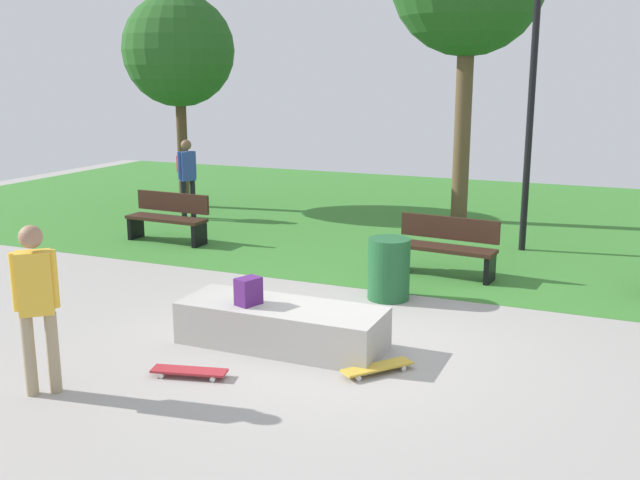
# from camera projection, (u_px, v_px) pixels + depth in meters

# --- Properties ---
(ground_plane) EXTENTS (28.00, 28.00, 0.00)m
(ground_plane) POSITION_uv_depth(u_px,v_px,m) (343.00, 345.00, 8.54)
(ground_plane) COLOR #9E9993
(grass_lawn) EXTENTS (26.60, 11.79, 0.01)m
(grass_lawn) POSITION_uv_depth(u_px,v_px,m) (479.00, 219.00, 15.80)
(grass_lawn) COLOR #387A2D
(grass_lawn) RESTS_ON ground_plane
(concrete_ledge) EXTENTS (2.40, 0.87, 0.50)m
(concrete_ledge) POSITION_uv_depth(u_px,v_px,m) (282.00, 325.00, 8.46)
(concrete_ledge) COLOR #A8A59E
(concrete_ledge) RESTS_ON ground_plane
(backpack_on_ledge) EXTENTS (0.28, 0.33, 0.32)m
(backpack_on_ledge) POSITION_uv_depth(u_px,v_px,m) (248.00, 291.00, 8.39)
(backpack_on_ledge) COLOR #4C1E66
(backpack_on_ledge) RESTS_ON concrete_ledge
(skater_performing_trick) EXTENTS (0.37, 0.36, 1.71)m
(skater_performing_trick) POSITION_uv_depth(u_px,v_px,m) (36.00, 297.00, 7.03)
(skater_performing_trick) COLOR tan
(skater_performing_trick) RESTS_ON ground_plane
(skateboard_by_ledge) EXTENTS (0.82, 0.38, 0.08)m
(skateboard_by_ledge) POSITION_uv_depth(u_px,v_px,m) (189.00, 371.00, 7.63)
(skateboard_by_ledge) COLOR #A5262D
(skateboard_by_ledge) RESTS_ON ground_plane
(skateboard_spare) EXTENTS (0.66, 0.75, 0.08)m
(skateboard_spare) POSITION_uv_depth(u_px,v_px,m) (377.00, 367.00, 7.73)
(skateboard_spare) COLOR gold
(skateboard_spare) RESTS_ON ground_plane
(park_bench_center_lawn) EXTENTS (1.64, 0.63, 0.91)m
(park_bench_center_lawn) POSITION_uv_depth(u_px,v_px,m) (446.00, 245.00, 11.36)
(park_bench_center_lawn) COLOR #331E14
(park_bench_center_lawn) RESTS_ON ground_plane
(park_bench_near_lamppost) EXTENTS (1.62, 0.55, 0.91)m
(park_bench_near_lamppost) POSITION_uv_depth(u_px,v_px,m) (169.00, 216.00, 13.64)
(park_bench_near_lamppost) COLOR #331E14
(park_bench_near_lamppost) RESTS_ON ground_plane
(tree_slender_maple) EXTENTS (2.55, 2.55, 4.88)m
(tree_slender_maple) POSITION_uv_depth(u_px,v_px,m) (178.00, 51.00, 16.57)
(tree_slender_maple) COLOR #4C3823
(tree_slender_maple) RESTS_ON grass_lawn
(lamp_post) EXTENTS (0.28, 0.28, 4.78)m
(lamp_post) POSITION_uv_depth(u_px,v_px,m) (532.00, 88.00, 12.45)
(lamp_post) COLOR black
(lamp_post) RESTS_ON ground_plane
(trash_bin) EXTENTS (0.59, 0.59, 0.87)m
(trash_bin) POSITION_uv_depth(u_px,v_px,m) (389.00, 269.00, 10.18)
(trash_bin) COLOR #1E592D
(trash_bin) RESTS_ON ground_plane
(pedestrian_with_backpack) EXTENTS (0.44, 0.43, 1.71)m
(pedestrian_with_backpack) POSITION_uv_depth(u_px,v_px,m) (187.00, 171.00, 15.70)
(pedestrian_with_backpack) COLOR black
(pedestrian_with_backpack) RESTS_ON ground_plane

